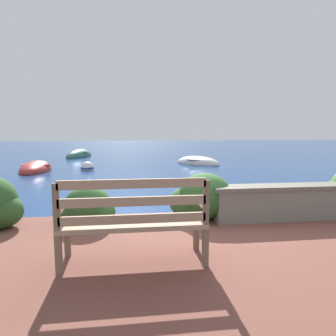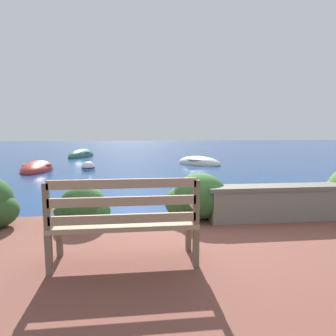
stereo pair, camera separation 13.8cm
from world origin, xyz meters
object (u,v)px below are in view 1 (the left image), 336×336
Objects in this scene: park_bench at (134,219)px; rowboat_nearest at (36,169)px; mooring_buoy at (87,168)px; rowboat_mid at (198,163)px; rowboat_far at (79,156)px.

park_bench is 0.61× the size of rowboat_nearest.
park_bench is 2.70× the size of mooring_buoy.
mooring_buoy is (-4.89, -1.38, 0.03)m from rowboat_mid.
rowboat_mid is 4.27× the size of mooring_buoy.
rowboat_nearest is (-3.71, 9.27, -0.64)m from park_bench.
park_bench is 0.57× the size of rowboat_far.
rowboat_far is at bearing 103.92° from park_bench.
rowboat_nearest is at bearing -179.38° from mooring_buoy.
mooring_buoy is at bearing -91.67° from rowboat_nearest.
park_bench is 15.52m from rowboat_far.
rowboat_mid is at bearing 72.65° from rowboat_far.
rowboat_mid is 5.08m from mooring_buoy.
park_bench is 11.14m from rowboat_mid.
rowboat_far is at bearing 11.30° from rowboat_mid.
rowboat_far is at bearing 102.07° from mooring_buoy.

